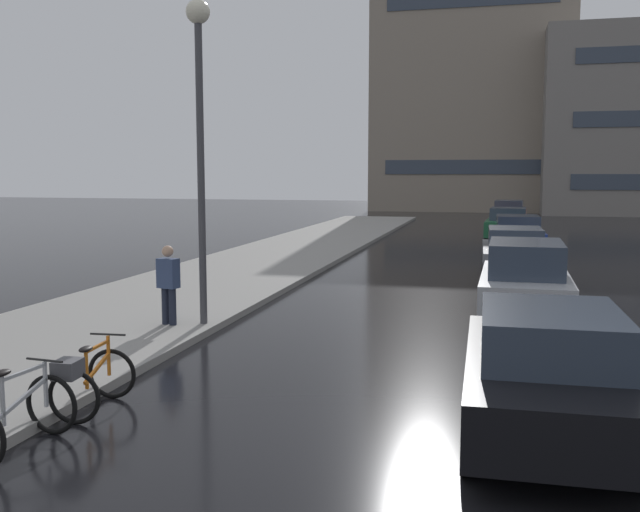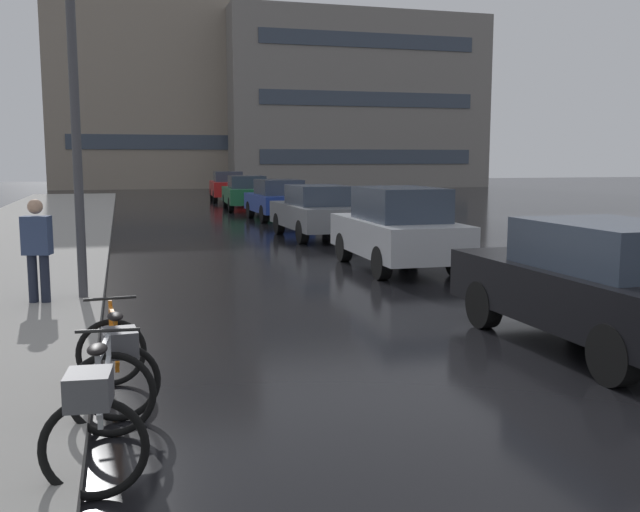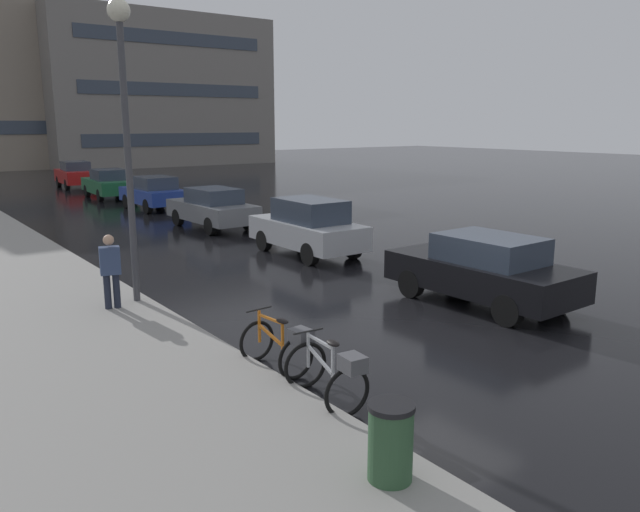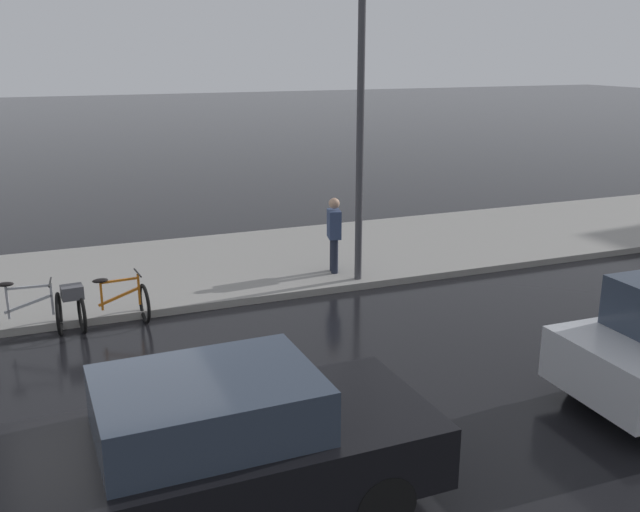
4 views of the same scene
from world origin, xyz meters
The scene contains 13 objects.
ground_plane centered at (0.00, 0.00, 0.00)m, with size 140.00×140.00×0.00m, color black.
bicycle_nearest centered at (-3.46, -1.16, 0.50)m, with size 0.82×1.48×0.98m.
bicycle_second centered at (-3.36, 0.27, 0.47)m, with size 0.78×1.39×0.93m.
car_black centered at (2.26, 0.87, 0.78)m, with size 1.94×4.24×1.54m.
car_silver centered at (2.23, 7.42, 0.85)m, with size 1.81×4.07×1.70m.
car_grey centered at (2.15, 13.50, 0.77)m, with size 1.87×4.29×1.52m.
car_blue centered at (2.39, 19.85, 0.77)m, with size 1.94×3.85×1.51m.
car_green centered at (2.13, 25.32, 0.77)m, with size 2.06×4.32×1.53m.
car_red centered at (2.26, 31.94, 0.81)m, with size 1.96×4.03×1.60m.
pedestrian centered at (-4.50, 4.93, 0.95)m, with size 0.45×0.33×1.69m.
streetlamp centered at (-3.89, 5.19, 4.34)m, with size 0.45×0.45×6.29m.
trash_bin centered at (-4.20, -3.16, 0.51)m, with size 0.51×0.51×1.01m.
building_facade_side centered at (15.02, 49.72, 6.74)m, with size 20.56×8.41×13.49m.
Camera 3 is at (-8.42, -7.60, 3.90)m, focal length 35.00 mm.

